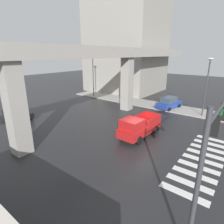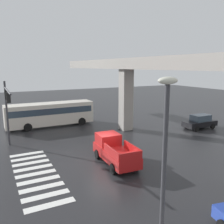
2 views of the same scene
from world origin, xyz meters
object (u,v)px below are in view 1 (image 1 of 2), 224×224
object	(u,v)px
pickup_truck	(138,127)
traffic_signal_mast	(212,141)
sedan_blue	(169,103)
street_lamp_far_north	(93,72)
sedan_black	(17,112)
street_lamp_mid_block	(132,75)
street_lamp_near_corner	(207,81)

from	to	relation	value
pickup_truck	traffic_signal_mast	bearing A→B (deg)	-133.82
traffic_signal_mast	sedan_blue	bearing A→B (deg)	25.02
sedan_blue	street_lamp_far_north	world-z (taller)	street_lamp_far_north
sedan_black	sedan_blue	distance (m)	20.35
pickup_truck	sedan_black	xyz separation A→B (m)	(-4.56, 14.31, -0.14)
sedan_black	traffic_signal_mast	xyz separation A→B (m)	(-2.23, -21.38, 3.53)
pickup_truck	street_lamp_mid_block	bearing A→B (deg)	35.23
street_lamp_mid_block	sedan_black	bearing A→B (deg)	154.24
sedan_black	street_lamp_far_north	world-z (taller)	street_lamp_far_north
sedan_black	street_lamp_mid_block	distance (m)	16.78
sedan_black	traffic_signal_mast	distance (m)	21.79
pickup_truck	sedan_blue	world-z (taller)	pickup_truck
pickup_truck	street_lamp_near_corner	xyz separation A→B (m)	(10.18, -3.46, 3.57)
pickup_truck	street_lamp_far_north	xyz separation A→B (m)	(10.18, 15.36, 3.57)
pickup_truck	sedan_blue	xyz separation A→B (m)	(11.05, 1.25, -0.14)
sedan_black	sedan_blue	world-z (taller)	same
pickup_truck	sedan_black	distance (m)	15.01
pickup_truck	street_lamp_mid_block	xyz separation A→B (m)	(10.18, 7.19, 3.57)
traffic_signal_mast	street_lamp_far_north	size ratio (longest dim) A/B	0.90
sedan_blue	street_lamp_far_north	size ratio (longest dim) A/B	0.63
sedan_blue	street_lamp_mid_block	distance (m)	7.06
street_lamp_near_corner	street_lamp_mid_block	size ratio (longest dim) A/B	1.00
street_lamp_far_north	sedan_blue	bearing A→B (deg)	-86.50
sedan_black	street_lamp_far_north	bearing A→B (deg)	4.11
traffic_signal_mast	street_lamp_near_corner	xyz separation A→B (m)	(16.97, 3.62, 0.18)
pickup_truck	sedan_black	bearing A→B (deg)	107.68
sedan_black	street_lamp_near_corner	distance (m)	23.38
sedan_black	street_lamp_near_corner	bearing A→B (deg)	-50.31
pickup_truck	street_lamp_far_north	bearing A→B (deg)	56.47
pickup_truck	sedan_blue	distance (m)	11.12
traffic_signal_mast	street_lamp_near_corner	world-z (taller)	street_lamp_near_corner
pickup_truck	street_lamp_near_corner	world-z (taller)	street_lamp_near_corner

